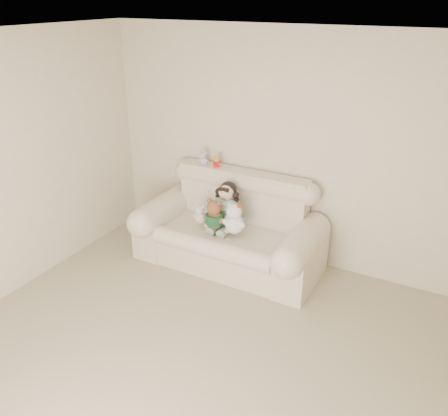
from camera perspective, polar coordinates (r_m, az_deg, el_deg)
floor at (r=3.95m, az=-7.07°, el=-22.07°), size 5.00×5.00×0.00m
ceiling at (r=2.72m, az=-10.07°, el=18.66°), size 5.00×5.00×0.00m
wall_back at (r=5.17m, az=8.28°, el=6.89°), size 4.50×0.00×4.50m
sofa at (r=5.23m, az=0.52°, el=-1.93°), size 2.10×0.95×1.03m
seated_child at (r=5.25m, az=0.33°, el=0.36°), size 0.35×0.42×0.56m
brown_teddy at (r=5.09m, az=-1.18°, el=-0.42°), size 0.28×0.23×0.41m
white_cat at (r=4.98m, az=1.31°, el=-0.93°), size 0.31×0.26×0.42m
cream_teddy at (r=5.23m, az=-2.91°, el=-0.50°), size 0.19×0.16×0.28m
yellow_mini_bear at (r=5.45m, az=-0.87°, el=5.81°), size 0.13×0.11×0.17m
grey_mini_plush at (r=5.52m, az=-2.54°, el=6.25°), size 0.14×0.11×0.20m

